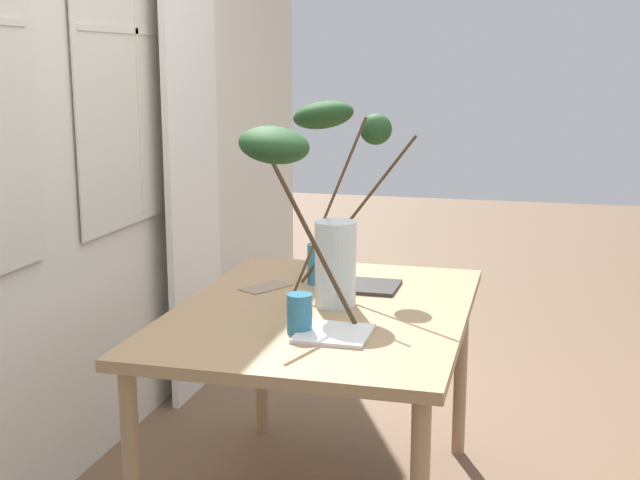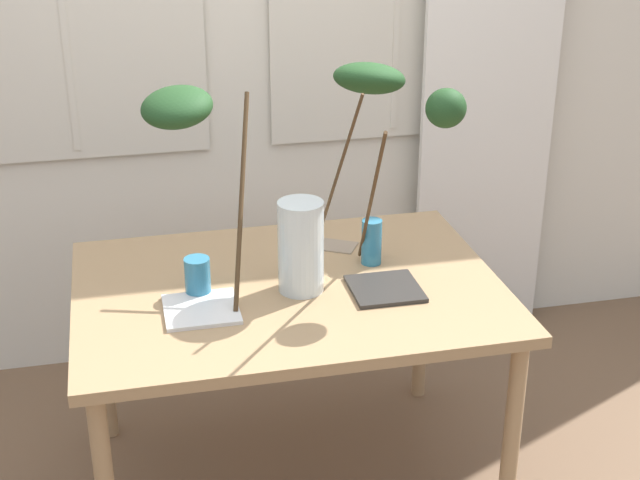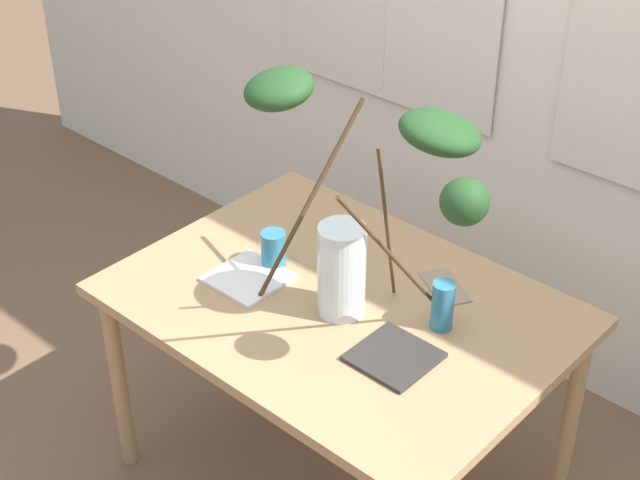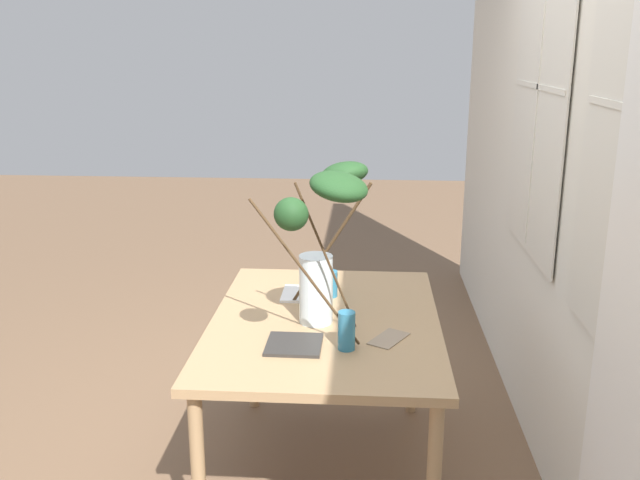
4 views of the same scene
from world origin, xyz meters
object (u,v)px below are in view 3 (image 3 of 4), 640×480
plate_square_right (394,356)px  dining_table (340,320)px  plate_square_left (248,278)px  drinking_glass_blue_left (274,249)px  vase_with_branches (357,188)px  drinking_glass_blue_right (443,306)px

plate_square_right → dining_table: bearing=160.1°
plate_square_left → drinking_glass_blue_left: bearing=88.1°
vase_with_branches → drinking_glass_blue_right: 0.41m
vase_with_branches → plate_square_right: vase_with_branches is taller
vase_with_branches → dining_table: bearing=-168.5°
drinking_glass_blue_left → drinking_glass_blue_right: drinking_glass_blue_right is taller
plate_square_left → drinking_glass_blue_right: bearing=19.7°
vase_with_branches → drinking_glass_blue_right: size_ratio=6.43×
dining_table → drinking_glass_blue_left: (-0.27, 0.00, 0.13)m
drinking_glass_blue_left → plate_square_left: 0.12m
plate_square_left → plate_square_right: size_ratio=1.03×
dining_table → plate_square_right: (0.27, -0.10, 0.08)m
vase_with_branches → plate_square_left: (-0.32, -0.11, -0.38)m
drinking_glass_blue_left → plate_square_right: size_ratio=0.57×
drinking_glass_blue_left → drinking_glass_blue_right: size_ratio=0.80×
plate_square_right → vase_with_branches: bearing=154.8°
dining_table → vase_with_branches: vase_with_branches is taller
dining_table → drinking_glass_blue_right: (0.29, 0.10, 0.14)m
dining_table → drinking_glass_blue_left: 0.30m
drinking_glass_blue_right → plate_square_right: drinking_glass_blue_right is taller
drinking_glass_blue_left → drinking_glass_blue_right: (0.56, 0.09, 0.01)m
dining_table → plate_square_left: plate_square_left is taller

